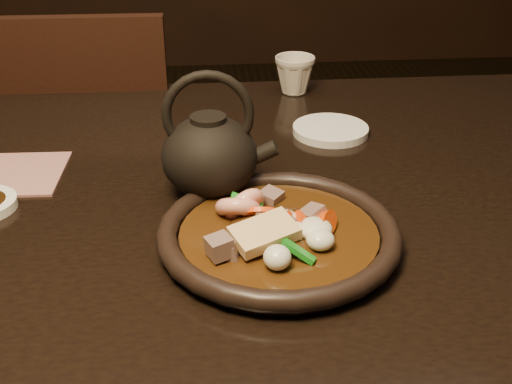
{
  "coord_description": "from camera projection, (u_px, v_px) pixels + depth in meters",
  "views": [
    {
      "loc": [
        0.14,
        -0.77,
        1.16
      ],
      "look_at": [
        0.21,
        -0.1,
        0.8
      ],
      "focal_mm": 45.0,
      "sensor_mm": 36.0,
      "label": 1
    }
  ],
  "objects": [
    {
      "name": "table",
      "position": [
        103.0,
        244.0,
        0.89
      ],
      "size": [
        1.6,
        0.9,
        0.75
      ],
      "color": "black",
      "rests_on": "floor"
    },
    {
      "name": "chair",
      "position": [
        90.0,
        184.0,
        1.46
      ],
      "size": [
        0.43,
        0.43,
        0.89
      ],
      "rotation": [
        0.0,
        0.0,
        3.13
      ],
      "color": "black",
      "rests_on": "floor"
    },
    {
      "name": "plate",
      "position": [
        279.0,
        235.0,
        0.75
      ],
      "size": [
        0.28,
        0.28,
        0.03
      ],
      "color": "black",
      "rests_on": "table"
    },
    {
      "name": "stirfry",
      "position": [
        276.0,
        230.0,
        0.74
      ],
      "size": [
        0.16,
        0.18,
        0.06
      ],
      "color": "#341C09",
      "rests_on": "plate"
    },
    {
      "name": "saucer_right",
      "position": [
        330.0,
        130.0,
        1.04
      ],
      "size": [
        0.12,
        0.12,
        0.01
      ],
      "primitive_type": "cylinder",
      "color": "white",
      "rests_on": "table"
    },
    {
      "name": "tea_cup",
      "position": [
        295.0,
        73.0,
        1.2
      ],
      "size": [
        0.08,
        0.08,
        0.08
      ],
      "primitive_type": "imported",
      "rotation": [
        0.0,
        0.0,
        0.13
      ],
      "color": "beige",
      "rests_on": "table"
    },
    {
      "name": "napkin",
      "position": [
        14.0,
        174.0,
        0.91
      ],
      "size": [
        0.14,
        0.14,
        0.0
      ],
      "primitive_type": "cube",
      "rotation": [
        0.0,
        0.0,
        -0.04
      ],
      "color": "#9B655F",
      "rests_on": "table"
    },
    {
      "name": "teapot",
      "position": [
        210.0,
        152.0,
        0.83
      ],
      "size": [
        0.15,
        0.13,
        0.17
      ],
      "rotation": [
        0.0,
        0.0,
        -0.03
      ],
      "color": "black",
      "rests_on": "table"
    }
  ]
}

